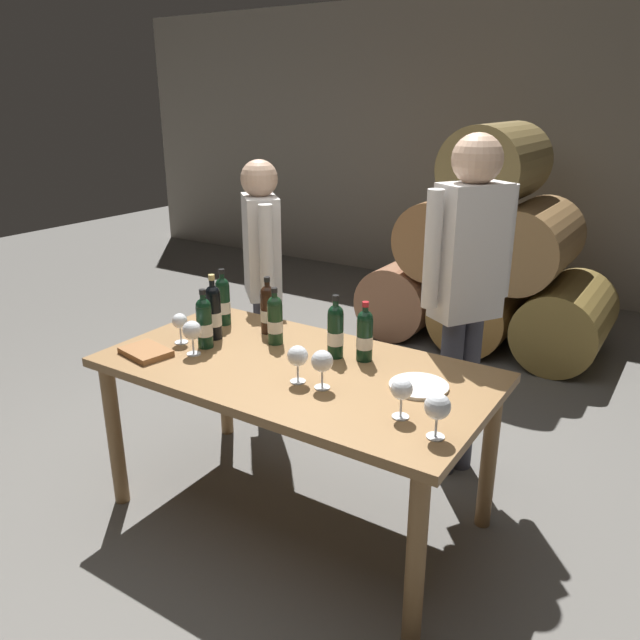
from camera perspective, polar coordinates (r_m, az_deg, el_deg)
The scene contains 21 objects.
ground_plane at distance 3.08m, azimuth -2.11°, elevation -17.25°, with size 14.00×14.00×0.00m, color #66635E.
cellar_back_wall at distance 6.38m, azimuth 20.49°, elevation 14.55°, with size 10.00×0.24×2.80m, color gray.
barrel_stack at distance 4.96m, azimuth 15.21°, elevation 5.25°, with size 1.86×0.90×1.69m.
dining_table at distance 2.73m, azimuth -2.28°, elevation -5.97°, with size 1.70×0.90×0.76m.
wine_bottle_0 at distance 2.98m, azimuth -9.81°, elevation 0.78°, with size 0.07×0.07×0.32m.
wine_bottle_1 at distance 2.71m, azimuth 4.15°, elevation -1.38°, with size 0.07×0.07×0.27m.
wine_bottle_2 at distance 3.17m, azimuth -8.95°, elevation 1.79°, with size 0.07×0.07×0.29m.
wine_bottle_3 at distance 2.89m, azimuth -4.17°, elevation 0.06°, with size 0.07×0.07×0.27m.
wine_bottle_4 at distance 3.03m, azimuth -4.85°, elevation 1.05°, with size 0.07×0.07×0.28m.
wine_bottle_5 at distance 2.73m, azimuth 1.43°, elevation -0.98°, with size 0.07×0.07×0.29m.
wine_bottle_6 at distance 2.89m, azimuth -10.64°, elevation -0.21°, with size 0.07×0.07×0.28m.
wine_glass_0 at distance 2.97m, azimuth -12.83°, elevation -0.20°, with size 0.07×0.07×0.15m.
wine_glass_1 at distance 2.13m, azimuth 10.80°, elevation -7.92°, with size 0.09×0.09×0.16m.
wine_glass_2 at distance 2.44m, azimuth 0.20°, elevation -3.89°, with size 0.09×0.09×0.16m.
wine_glass_3 at distance 2.49m, azimuth -2.08°, elevation -3.41°, with size 0.09×0.09×0.16m.
wine_glass_4 at distance 2.82m, azimuth -11.74°, elevation -1.01°, with size 0.09×0.09×0.16m.
wine_glass_5 at distance 2.24m, azimuth 7.56°, elevation -6.45°, with size 0.08×0.08×0.15m.
tasting_notebook at distance 2.90m, azimuth -15.79°, elevation -2.86°, with size 0.22×0.16×0.03m, color #936038.
serving_plate at distance 2.52m, azimuth 9.11°, elevation -6.04°, with size 0.24×0.24×0.01m, color white.
sommelier_presenting at distance 3.02m, azimuth 13.44°, elevation 3.69°, with size 0.32×0.43×1.72m.
taster_seated_left at distance 3.60m, azimuth -5.37°, elevation 4.70°, with size 0.38×0.37×1.54m.
Camera 1 is at (1.42, -2.01, 1.86)m, focal length 34.64 mm.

